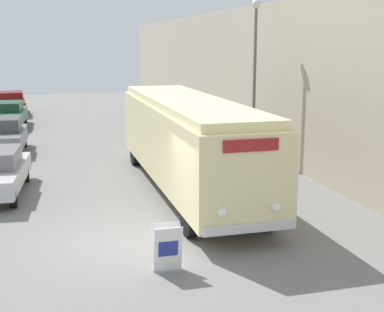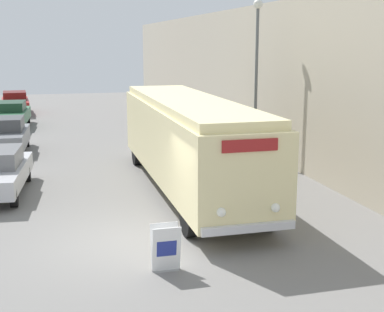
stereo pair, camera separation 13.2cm
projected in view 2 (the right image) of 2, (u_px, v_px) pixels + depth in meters
name	position (u px, v px, depth m)	size (l,w,h in m)	color
ground_plane	(130.00, 242.00, 13.10)	(80.00, 80.00, 0.00)	slate
building_wall_right	(260.00, 79.00, 23.72)	(0.30, 60.00, 6.42)	#B2A893
vintage_bus	(188.00, 139.00, 17.35)	(2.40, 11.28, 3.04)	black
sign_board	(166.00, 249.00, 11.38)	(0.61, 0.38, 1.02)	gray
streetlamp	(257.00, 59.00, 20.79)	(0.36, 0.36, 6.41)	#595E60
parked_car_mid	(5.00, 136.00, 23.50)	(1.98, 4.11, 1.57)	black
parked_car_far	(11.00, 114.00, 30.47)	(2.01, 4.87, 1.49)	black
parked_car_distant	(15.00, 103.00, 36.34)	(2.03, 4.71, 1.52)	black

